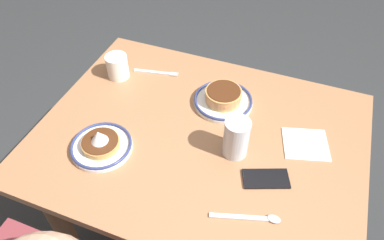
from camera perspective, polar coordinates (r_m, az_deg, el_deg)
ground_plane at (r=1.89m, az=0.82°, el=-17.78°), size 6.00×6.00×0.00m
dining_table at (r=1.36m, az=1.09°, el=-6.32°), size 1.13×0.87×0.76m
plate_near_main at (r=1.35m, az=5.01°, el=3.41°), size 0.22×0.22×0.06m
plate_center_pancakes at (r=1.24m, az=-14.31°, el=-3.83°), size 0.21×0.21×0.08m
coffee_mug at (r=1.49m, az=-11.78°, el=8.48°), size 0.09×0.12×0.10m
drinking_glass at (r=1.16m, az=7.04°, el=-3.07°), size 0.08×0.08×0.14m
cell_phone at (r=1.16m, az=11.71°, el=-9.15°), size 0.16×0.12×0.01m
paper_napkin at (r=1.28m, az=17.67°, el=-3.69°), size 0.18×0.18×0.00m
fork_near at (r=1.51m, az=-5.72°, el=7.56°), size 0.19×0.05×0.01m
tea_spoon at (r=1.08m, az=9.99°, el=-15.14°), size 0.20×0.07×0.01m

